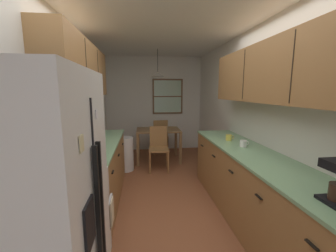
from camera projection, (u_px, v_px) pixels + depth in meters
ground_plane at (164, 191)px, 3.52m from camera, size 12.00×12.00×0.00m
wall_left at (73, 116)px, 3.15m from camera, size 0.10×9.00×2.55m
wall_right at (246, 113)px, 3.48m from camera, size 0.10×9.00×2.55m
wall_back at (154, 104)px, 5.91m from camera, size 4.40×0.10×2.55m
ceiling_slab at (163, 25)px, 3.10m from camera, size 4.40×9.00×0.08m
refrigerator at (26, 241)px, 1.10m from camera, size 0.75×0.76×1.74m
stove_range at (68, 227)px, 1.85m from camera, size 0.66×0.61×1.10m
microwave_over_range at (40, 82)px, 1.63m from camera, size 0.39×0.57×0.31m
counter_left at (98, 172)px, 3.15m from camera, size 0.64×2.04×0.90m
upper_cabinets_left at (81, 70)px, 2.84m from camera, size 0.33×2.12×0.70m
counter_right at (254, 190)px, 2.58m from camera, size 0.64×3.06×0.90m
upper_cabinets_right at (277, 72)px, 2.32m from camera, size 0.33×2.74×0.68m
dining_table at (158, 134)px, 4.97m from camera, size 1.00×0.72×0.75m
dining_chair_near at (159, 146)px, 4.43m from camera, size 0.42×0.42×0.90m
dining_chair_far at (160, 135)px, 5.56m from camera, size 0.43×0.43×0.90m
pendant_light at (158, 74)px, 4.74m from camera, size 0.30×0.30×0.60m
back_window at (168, 96)px, 5.85m from camera, size 0.83×0.05×0.95m
trash_bin at (125, 154)px, 4.39m from camera, size 0.35×0.35×0.69m
storage_canister at (78, 152)px, 2.21m from camera, size 0.13×0.13×0.21m
dish_towel at (112, 211)px, 2.03m from camera, size 0.02×0.16×0.24m
mug_by_coffeemaker at (229, 138)px, 3.19m from camera, size 0.12×0.09×0.09m
mug_spare at (243, 144)px, 2.83m from camera, size 0.13×0.09×0.09m
table_serving_bowl at (156, 128)px, 4.92m from camera, size 0.17×0.17×0.06m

